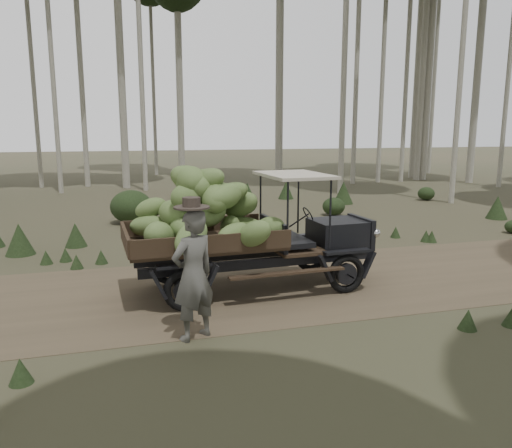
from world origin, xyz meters
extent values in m
plane|color=#473D2B|center=(0.00, 0.00, 0.00)|extent=(120.00, 120.00, 0.00)
cube|color=brown|center=(0.00, 0.00, 0.00)|extent=(70.00, 4.00, 0.01)
cube|color=black|center=(0.06, -0.03, 0.91)|extent=(0.95, 0.90, 0.50)
cube|color=black|center=(0.56, -0.01, 0.91)|extent=(0.13, 0.91, 0.56)
cube|color=black|center=(-1.21, -0.09, 1.00)|extent=(0.13, 1.27, 0.50)
cube|color=#38281C|center=(-2.47, -0.15, 0.91)|extent=(2.61, 1.75, 0.07)
cube|color=#38281C|center=(-2.51, 0.66, 1.07)|extent=(2.54, 0.17, 0.29)
cube|color=#38281C|center=(-2.44, -0.97, 1.07)|extent=(2.54, 0.17, 0.29)
cube|color=#38281C|center=(-3.74, -0.21, 1.07)|extent=(0.13, 1.63, 0.29)
cube|color=#BEAF9D|center=(-0.82, -0.07, 2.01)|extent=(1.11, 1.59, 0.05)
cube|color=black|center=(-1.54, 0.24, 0.56)|extent=(4.17, 0.29, 0.16)
cube|color=black|center=(-1.51, -0.45, 0.56)|extent=(4.17, 0.29, 0.16)
torus|color=black|center=(-0.16, 0.68, 0.34)|extent=(0.69, 0.16, 0.69)
torus|color=black|center=(-0.09, -0.76, 0.34)|extent=(0.69, 0.16, 0.69)
torus|color=black|center=(-2.96, 0.55, 0.34)|extent=(0.69, 0.16, 0.69)
torus|color=black|center=(-2.89, -0.90, 0.34)|extent=(0.69, 0.16, 0.69)
sphere|color=beige|center=(0.61, 0.40, 0.95)|extent=(0.16, 0.16, 0.16)
sphere|color=beige|center=(0.65, -0.41, 0.95)|extent=(0.16, 0.16, 0.16)
ellipsoid|color=olive|center=(-3.22, -0.45, 1.13)|extent=(0.75, 0.88, 0.65)
ellipsoid|color=olive|center=(-3.28, 0.32, 1.47)|extent=(0.71, 0.49, 0.50)
ellipsoid|color=olive|center=(-2.73, -0.30, 1.72)|extent=(0.63, 0.48, 0.51)
ellipsoid|color=olive|center=(-2.65, -0.24, 1.98)|extent=(0.62, 0.76, 0.58)
ellipsoid|color=olive|center=(-2.81, -0.23, 1.19)|extent=(0.45, 0.75, 0.44)
ellipsoid|color=olive|center=(-2.32, -0.23, 1.45)|extent=(0.82, 0.88, 0.62)
ellipsoid|color=olive|center=(-2.14, -0.46, 1.73)|extent=(0.85, 0.84, 0.47)
ellipsoid|color=olive|center=(-2.63, -0.11, 1.98)|extent=(0.94, 0.67, 0.65)
ellipsoid|color=olive|center=(-2.06, -0.74, 1.17)|extent=(0.79, 0.68, 0.40)
ellipsoid|color=olive|center=(-1.67, 0.27, 1.43)|extent=(0.72, 0.68, 0.51)
ellipsoid|color=olive|center=(-2.00, -0.15, 1.74)|extent=(0.76, 0.42, 0.52)
ellipsoid|color=olive|center=(-2.48, -0.11, 1.93)|extent=(0.77, 0.86, 0.61)
ellipsoid|color=olive|center=(-1.99, -0.13, 1.17)|extent=(0.37, 0.79, 0.57)
ellipsoid|color=olive|center=(-2.92, -0.01, 1.41)|extent=(0.71, 0.83, 0.48)
ellipsoid|color=olive|center=(-2.19, -0.33, 1.75)|extent=(0.67, 0.79, 0.55)
ellipsoid|color=olive|center=(-2.47, -0.26, 1.89)|extent=(0.72, 0.78, 0.51)
ellipsoid|color=olive|center=(-1.62, 0.08, 1.10)|extent=(0.86, 0.46, 0.51)
ellipsoid|color=olive|center=(-2.27, 0.24, 1.48)|extent=(0.61, 0.80, 0.53)
ellipsoid|color=olive|center=(-2.29, 0.17, 1.71)|extent=(0.78, 0.88, 0.66)
ellipsoid|color=olive|center=(-2.69, -0.07, 1.93)|extent=(0.47, 0.75, 0.55)
ellipsoid|color=olive|center=(-3.36, 0.26, 1.18)|extent=(0.79, 0.68, 0.45)
ellipsoid|color=olive|center=(-1.74, 0.12, 1.49)|extent=(0.85, 0.90, 0.67)
ellipsoid|color=olive|center=(-2.30, -0.46, 1.71)|extent=(0.59, 0.83, 0.66)
ellipsoid|color=olive|center=(-2.62, -0.06, 1.99)|extent=(0.50, 0.87, 0.54)
ellipsoid|color=olive|center=(-1.38, -0.42, 1.13)|extent=(0.81, 0.75, 0.60)
ellipsoid|color=olive|center=(-1.77, 0.30, 1.45)|extent=(0.41, 0.63, 0.41)
ellipsoid|color=olive|center=(-2.37, 0.13, 1.70)|extent=(0.79, 0.84, 0.45)
ellipsoid|color=olive|center=(-2.42, -0.26, 1.97)|extent=(0.84, 0.84, 0.60)
ellipsoid|color=olive|center=(-2.80, -1.03, 1.21)|extent=(0.85, 0.83, 0.68)
ellipsoid|color=olive|center=(-1.80, -0.98, 1.20)|extent=(0.75, 0.82, 0.63)
imported|color=#52504B|center=(-2.91, -1.95, 0.89)|extent=(0.77, 0.68, 1.78)
cylinder|color=#342B25|center=(-2.91, -1.95, 1.81)|extent=(0.64, 0.64, 0.02)
cylinder|color=#342B25|center=(-2.91, -1.95, 1.87)|extent=(0.32, 0.32, 0.14)
cylinder|color=#B2AD9E|center=(14.31, 14.14, 8.15)|extent=(0.39, 0.39, 16.30)
cylinder|color=#B2AD9E|center=(12.40, 16.12, 9.31)|extent=(0.35, 0.35, 18.62)
cylinder|color=#B2AD9E|center=(8.05, 15.25, 7.74)|extent=(0.24, 0.24, 15.48)
cylinder|color=#B2AD9E|center=(-3.35, 16.49, 8.03)|extent=(0.37, 0.37, 16.06)
cylinder|color=#B2AD9E|center=(-1.36, 23.26, 8.28)|extent=(0.21, 0.21, 16.56)
cylinder|color=#B2AD9E|center=(-0.09, 20.85, 7.63)|extent=(0.39, 0.39, 15.26)
cone|color=#233319|center=(2.83, 10.80, 0.36)|extent=(0.64, 0.64, 0.71)
ellipsoid|color=#233319|center=(3.03, 6.59, 0.30)|extent=(0.74, 0.74, 0.59)
cone|color=#233319|center=(-6.01, 3.71, 0.36)|extent=(0.65, 0.65, 0.72)
cone|color=#233319|center=(1.61, 12.38, 0.27)|extent=(0.48, 0.48, 0.53)
ellipsoid|color=#233319|center=(8.10, 8.88, 0.27)|extent=(0.66, 0.66, 0.53)
cone|color=#233319|center=(4.49, 8.94, 0.42)|extent=(0.76, 0.76, 0.85)
cone|color=#233319|center=(7.76, 4.62, 0.37)|extent=(0.66, 0.66, 0.73)
ellipsoid|color=#233319|center=(-3.43, 7.00, 0.51)|extent=(1.24, 1.24, 0.99)
cone|color=#233319|center=(-4.84, 4.21, 0.29)|extent=(0.53, 0.53, 0.58)
cone|color=#233319|center=(3.16, 3.00, 0.15)|extent=(0.27, 0.27, 0.30)
cone|color=#233319|center=(1.22, 2.75, 0.15)|extent=(0.27, 0.27, 0.30)
cone|color=#233319|center=(-4.96, 2.80, 0.15)|extent=(0.27, 0.27, 0.30)
cone|color=#233319|center=(1.57, -2.77, 0.15)|extent=(0.27, 0.27, 0.30)
cone|color=#233319|center=(-5.34, 2.69, 0.15)|extent=(0.27, 0.27, 0.30)
cone|color=#233319|center=(3.64, 2.35, 0.15)|extent=(0.27, 0.27, 0.30)
cone|color=#233319|center=(-0.71, 2.46, 0.15)|extent=(0.27, 0.27, 0.30)
cone|color=#233319|center=(-4.98, -2.64, 0.15)|extent=(0.27, 0.27, 0.30)
cone|color=#233319|center=(-4.22, 2.41, 0.15)|extent=(0.27, 0.27, 0.30)
cone|color=#233319|center=(-2.41, 2.67, 0.15)|extent=(0.27, 0.27, 0.30)
cone|color=#233319|center=(0.87, -2.70, 0.15)|extent=(0.27, 0.27, 0.30)
cone|color=#233319|center=(1.30, 2.88, 0.15)|extent=(0.27, 0.27, 0.30)
cone|color=#233319|center=(-4.70, 2.14, 0.15)|extent=(0.27, 0.27, 0.30)
cone|color=#233319|center=(3.75, 2.28, 0.15)|extent=(0.27, 0.27, 0.30)
camera|label=1|loc=(-3.84, -8.32, 2.81)|focal=35.00mm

